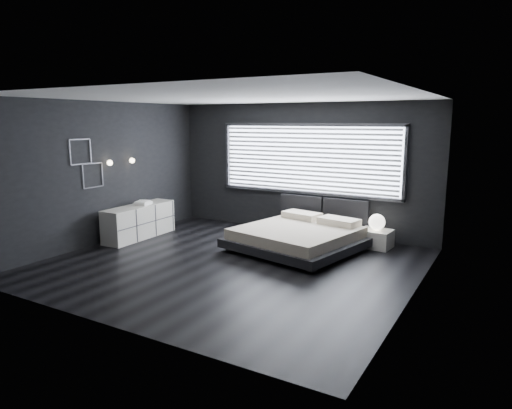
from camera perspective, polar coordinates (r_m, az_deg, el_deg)
The scene contains 12 objects.
room at distance 7.60m, azimuth -3.22°, elevation 2.70°, with size 6.04×6.00×2.80m.
window at distance 9.85m, azimuth 6.43°, elevation 5.66°, with size 4.14×0.09×1.52m.
headboard at distance 9.78m, azimuth 8.41°, elevation -0.58°, with size 1.96×0.16×0.52m.
sconce_near at distance 9.50m, azimuth -17.82°, elevation 4.98°, with size 0.18×0.11×0.11m.
sconce_far at distance 9.91m, azimuth -15.25°, elevation 5.33°, with size 0.18×0.11×0.11m.
wall_art_upper at distance 9.16m, azimuth -21.08°, elevation 6.17°, with size 0.01×0.48×0.48m.
wall_art_lower at distance 9.36m, azimuth -19.71°, elevation 3.44°, with size 0.01×0.48×0.48m.
bed at distance 8.69m, azimuth 5.26°, elevation -4.00°, with size 2.54×2.47×0.56m.
nightstand at distance 9.15m, azimuth 14.70°, elevation -4.13°, with size 0.60×0.50×0.35m, color white.
orb_lamp at distance 9.07m, azimuth 14.87°, elevation -2.13°, with size 0.31×0.31×0.31m, color white.
dresser at distance 9.86m, azimuth -14.37°, elevation -2.06°, with size 0.53×1.73×0.69m.
book_stack at distance 9.88m, azimuth -13.98°, elevation 0.22°, with size 0.36×0.42×0.07m.
Camera 1 is at (4.14, -6.29, 2.43)m, focal length 32.00 mm.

